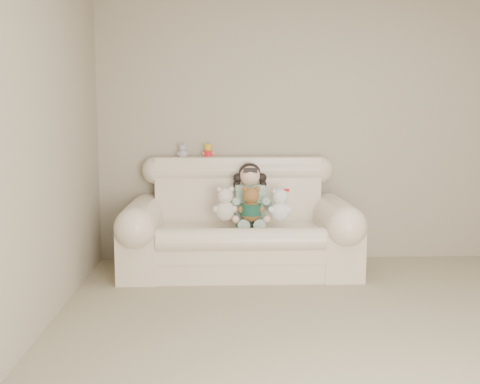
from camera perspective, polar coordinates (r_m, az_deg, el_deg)
name	(u,v)px	position (r m, az deg, el deg)	size (l,w,h in m)	color
floor	(410,364)	(3.52, 16.70, -16.26)	(5.00, 5.00, 0.00)	tan
wall_back	(329,128)	(5.65, 8.93, 6.39)	(4.50, 4.50, 0.00)	tan
sofa	(240,216)	(5.11, -0.04, -2.47)	(2.10, 0.95, 1.03)	#FFEFCD
seated_child	(250,194)	(5.17, 1.00, -0.18)	(0.35, 0.43, 0.58)	#377856
brown_teddy	(251,201)	(4.93, 1.11, -0.86)	(0.23, 0.18, 0.36)	brown
white_cat	(280,201)	(4.97, 4.07, -0.94)	(0.22, 0.17, 0.34)	white
cream_teddy	(225,201)	(4.97, -1.51, -0.87)	(0.23, 0.17, 0.35)	#F0E5D0
yellow_mini_bear	(208,150)	(5.43, -3.22, 4.28)	(0.11, 0.08, 0.17)	gold
grey_mini_plush	(183,150)	(5.44, -5.80, 4.24)	(0.11, 0.08, 0.17)	#ACACB3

